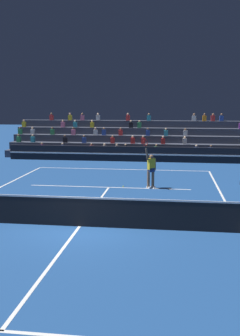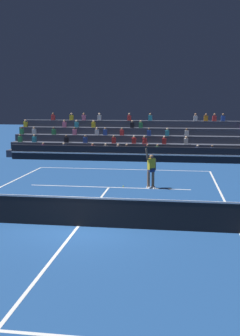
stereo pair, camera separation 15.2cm
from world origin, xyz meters
The scene contains 7 objects.
ground_plane centered at (0.00, 0.00, 0.00)m, with size 120.00×120.00×0.00m, color navy.
court_lines centered at (0.00, 0.00, 0.00)m, with size 11.10×23.90×0.01m.
tennis_net centered at (0.00, 0.00, 0.54)m, with size 12.00×0.10×1.10m.
sponsor_banner_wall centered at (0.00, 15.42, 0.55)m, with size 18.00×0.26×1.10m.
bleacher_stand centered at (-0.01, 19.22, 1.02)m, with size 19.73×4.75×3.38m.
tennis_player centered at (2.12, 6.52, 0.99)m, with size 0.70×0.58×2.50m.
tennis_ball centered at (0.71, 6.60, 0.03)m, with size 0.07×0.07×0.07m, color #C6DB33.
Camera 1 is at (3.13, -12.89, 4.29)m, focal length 42.00 mm.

